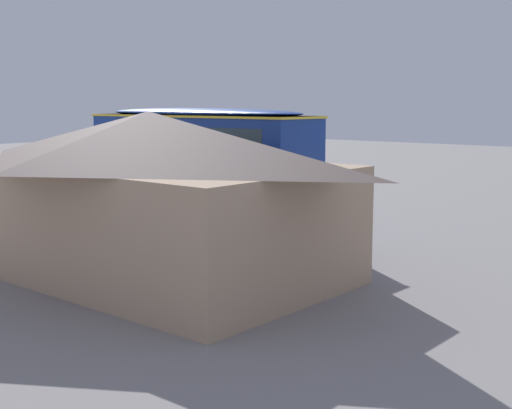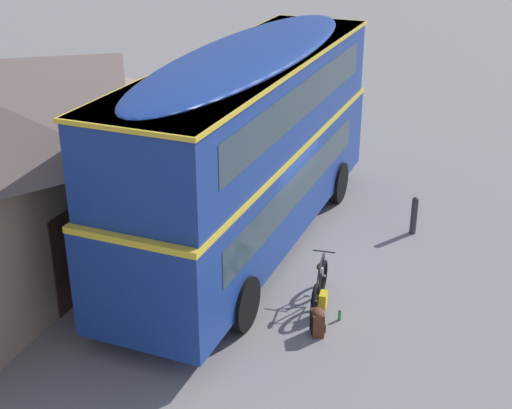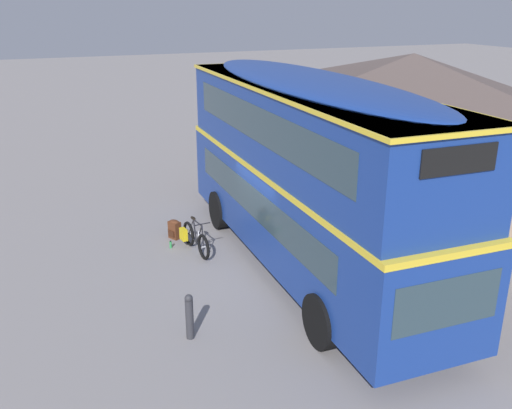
% 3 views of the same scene
% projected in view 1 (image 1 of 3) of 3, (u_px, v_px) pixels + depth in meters
% --- Properties ---
extents(ground_plane, '(120.00, 120.00, 0.00)m').
position_uv_depth(ground_plane, '(214.00, 230.00, 27.21)').
color(ground_plane, gray).
extents(double_decker_bus, '(10.59, 2.87, 4.79)m').
position_uv_depth(double_decker_bus, '(199.00, 164.00, 26.54)').
color(double_decker_bus, black).
rests_on(double_decker_bus, ground).
extents(touring_bicycle, '(1.68, 0.57, 0.97)m').
position_uv_depth(touring_bicycle, '(275.00, 220.00, 27.34)').
color(touring_bicycle, black).
rests_on(touring_bicycle, ground).
extents(backpack_on_ground, '(0.39, 0.35, 0.55)m').
position_uv_depth(backpack_on_ground, '(300.00, 224.00, 26.87)').
color(backpack_on_ground, '#592D19').
rests_on(backpack_on_ground, ground).
extents(water_bottle_green_metal, '(0.07, 0.07, 0.21)m').
position_uv_depth(water_bottle_green_metal, '(292.00, 226.00, 27.50)').
color(water_bottle_green_metal, green).
rests_on(water_bottle_green_metal, ground).
extents(pub_building, '(11.36, 6.99, 4.74)m').
position_uv_depth(pub_building, '(150.00, 192.00, 19.86)').
color(pub_building, tan).
rests_on(pub_building, ground).
extents(kerb_bollard, '(0.16, 0.16, 0.97)m').
position_uv_depth(kerb_bollard, '(224.00, 204.00, 30.79)').
color(kerb_bollard, '#333338').
rests_on(kerb_bollard, ground).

